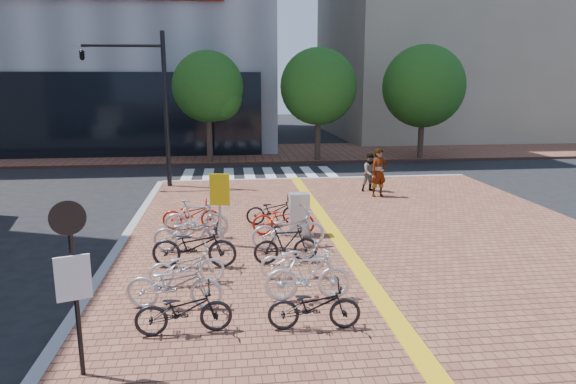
{
  "coord_description": "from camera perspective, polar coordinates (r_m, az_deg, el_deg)",
  "views": [
    {
      "loc": [
        -1.02,
        -10.8,
        4.49
      ],
      "look_at": [
        0.71,
        3.82,
        1.3
      ],
      "focal_mm": 32.0,
      "sensor_mm": 36.0,
      "label": 1
    }
  ],
  "objects": [
    {
      "name": "pedestrian_b",
      "position": [
        20.8,
        9.17,
        2.16
      ],
      "size": [
        0.82,
        0.69,
        1.52
      ],
      "primitive_type": "imported",
      "rotation": [
        0.0,
        0.0,
        0.17
      ],
      "color": "#4B4D5F",
      "rests_on": "sidewalk"
    },
    {
      "name": "yellow_sign",
      "position": [
        13.71,
        -7.63,
        -0.45
      ],
      "size": [
        0.53,
        0.17,
        1.96
      ],
      "color": "#B7B7BC",
      "rests_on": "sidewalk"
    },
    {
      "name": "ground",
      "position": [
        11.74,
        -1.27,
        -10.26
      ],
      "size": [
        120.0,
        120.0,
        0.0
      ],
      "primitive_type": "plane",
      "color": "black",
      "rests_on": "ground"
    },
    {
      "name": "street_trees",
      "position": [
        28.89,
        5.48,
        11.4
      ],
      "size": [
        16.2,
        4.6,
        6.35
      ],
      "color": "#38281E",
      "rests_on": "far_sidewalk"
    },
    {
      "name": "bike_1",
      "position": [
        10.32,
        -12.53,
        -9.95
      ],
      "size": [
        1.96,
        0.92,
        0.99
      ],
      "primitive_type": "imported",
      "rotation": [
        0.0,
        0.0,
        1.43
      ],
      "color": "silver",
      "rests_on": "sidewalk"
    },
    {
      "name": "traffic_light_pole",
      "position": [
        22.08,
        -17.38,
        11.71
      ],
      "size": [
        3.38,
        1.3,
        6.3
      ],
      "color": "black",
      "rests_on": "sidewalk"
    },
    {
      "name": "bike_0",
      "position": [
        9.34,
        -11.52,
        -12.7
      ],
      "size": [
        1.72,
        0.69,
        0.88
      ],
      "primitive_type": "imported",
      "rotation": [
        0.0,
        0.0,
        1.63
      ],
      "color": "black",
      "rests_on": "sidewalk"
    },
    {
      "name": "pedestrian_a",
      "position": [
        19.86,
        10.06,
        2.13
      ],
      "size": [
        0.77,
        0.62,
        1.84
      ],
      "primitive_type": "imported",
      "rotation": [
        0.0,
        0.0,
        0.3
      ],
      "color": "gray",
      "rests_on": "sidewalk"
    },
    {
      "name": "bike_12",
      "position": [
        14.73,
        -0.51,
        -2.99
      ],
      "size": [
        1.84,
        0.77,
        0.94
      ],
      "primitive_type": "imported",
      "rotation": [
        0.0,
        0.0,
        1.49
      ],
      "color": "red",
      "rests_on": "sidewalk"
    },
    {
      "name": "building_beige",
      "position": [
        47.05,
        17.97,
        17.16
      ],
      "size": [
        20.0,
        18.0,
        18.0
      ],
      "primitive_type": "cube",
      "color": "gray",
      "rests_on": "ground"
    },
    {
      "name": "bike_3",
      "position": [
        12.39,
        -10.38,
        -5.9
      ],
      "size": [
        2.08,
        0.93,
        1.05
      ],
      "primitive_type": "imported",
      "rotation": [
        0.0,
        0.0,
        1.46
      ],
      "color": "black",
      "rests_on": "sidewalk"
    },
    {
      "name": "bike_11",
      "position": [
        13.56,
        0.02,
        -4.14
      ],
      "size": [
        2.03,
        0.89,
        1.03
      ],
      "primitive_type": "imported",
      "rotation": [
        0.0,
        0.0,
        1.68
      ],
      "color": "silver",
      "rests_on": "sidewalk"
    },
    {
      "name": "bike_2",
      "position": [
        11.41,
        -11.18,
        -8.06
      ],
      "size": [
        1.7,
        0.8,
        0.86
      ],
      "primitive_type": "imported",
      "rotation": [
        0.0,
        0.0,
        1.72
      ],
      "color": "silver",
      "rests_on": "sidewalk"
    },
    {
      "name": "notice_sign",
      "position": [
        8.06,
        -22.81,
        -7.81
      ],
      "size": [
        0.49,
        0.2,
        2.71
      ],
      "color": "black",
      "rests_on": "sidewalk"
    },
    {
      "name": "kerb_north",
      "position": [
        23.56,
        3.2,
        1.42
      ],
      "size": [
        14.0,
        0.25,
        0.15
      ],
      "primitive_type": "cube",
      "color": "gray",
      "rests_on": "ground"
    },
    {
      "name": "bike_4",
      "position": [
        13.62,
        -10.94,
        -4.44
      ],
      "size": [
        1.86,
        0.7,
        0.96
      ],
      "primitive_type": "imported",
      "rotation": [
        0.0,
        0.0,
        1.54
      ],
      "color": "#B1B2B6",
      "rests_on": "sidewalk"
    },
    {
      "name": "bike_9",
      "position": [
        11.55,
        0.9,
        -7.59
      ],
      "size": [
        1.63,
        0.64,
        0.84
      ],
      "primitive_type": "imported",
      "rotation": [
        0.0,
        0.0,
        1.52
      ],
      "color": "silver",
      "rests_on": "sidewalk"
    },
    {
      "name": "bike_6",
      "position": [
        15.59,
        -10.69,
        -2.45
      ],
      "size": [
        1.71,
        0.62,
        0.89
      ],
      "primitive_type": "imported",
      "rotation": [
        0.0,
        0.0,
        1.55
      ],
      "color": "red",
      "rests_on": "sidewalk"
    },
    {
      "name": "bike_10",
      "position": [
        12.45,
        -0.22,
        -5.84
      ],
      "size": [
        1.62,
        0.58,
        0.95
      ],
      "primitive_type": "imported",
      "rotation": [
        0.0,
        0.0,
        1.65
      ],
      "color": "black",
      "rests_on": "sidewalk"
    },
    {
      "name": "bike_7",
      "position": [
        9.33,
        2.93,
        -12.52
      ],
      "size": [
        1.69,
        0.68,
        0.87
      ],
      "primitive_type": "imported",
      "rotation": [
        0.0,
        0.0,
        1.51
      ],
      "color": "black",
      "rests_on": "sidewalk"
    },
    {
      "name": "bike_5",
      "position": [
        14.68,
        -10.18,
        -2.93
      ],
      "size": [
        1.88,
        0.74,
        1.1
      ],
      "primitive_type": "imported",
      "rotation": [
        0.0,
        0.0,
        1.45
      ],
      "color": "#BABBC0",
      "rests_on": "sidewalk"
    },
    {
      "name": "bike_8",
      "position": [
        10.43,
        2.24,
        -9.21
      ],
      "size": [
        1.76,
        0.5,
        1.06
      ],
      "primitive_type": "imported",
      "rotation": [
        0.0,
        0.0,
        1.57
      ],
      "color": "silver",
      "rests_on": "sidewalk"
    },
    {
      "name": "crosswalk",
      "position": [
        25.24,
        -3.18,
        1.98
      ],
      "size": [
        7.5,
        4.0,
        0.01
      ],
      "color": "silver",
      "rests_on": "ground"
    },
    {
      "name": "far_sidewalk",
      "position": [
        32.12,
        -4.87,
        4.29
      ],
      "size": [
        70.0,
        8.0,
        0.15
      ],
      "primitive_type": "cube",
      "color": "brown",
      "rests_on": "ground"
    },
    {
      "name": "bike_13",
      "position": [
        15.81,
        -1.61,
        -2.04
      ],
      "size": [
        1.69,
        0.6,
        0.89
      ],
      "primitive_type": "imported",
      "rotation": [
        0.0,
        0.0,
        1.57
      ],
      "color": "black",
      "rests_on": "sidewalk"
    },
    {
      "name": "utility_box",
      "position": [
        14.7,
        1.24,
        -2.47
      ],
      "size": [
        0.57,
        0.42,
        1.22
      ],
      "primitive_type": "cube",
      "rotation": [
        0.0,
        0.0,
        0.02
      ],
      "color": "silver",
      "rests_on": "sidewalk"
    }
  ]
}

